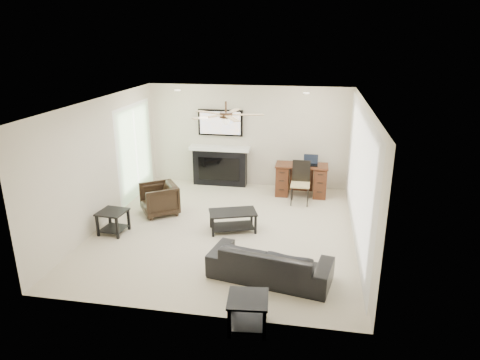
{
  "coord_description": "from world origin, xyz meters",
  "views": [
    {
      "loc": [
        1.61,
        -7.53,
        3.64
      ],
      "look_at": [
        0.28,
        0.0,
        1.04
      ],
      "focal_mm": 32.0,
      "sensor_mm": 36.0,
      "label": 1
    }
  ],
  "objects_px": {
    "sofa": "(270,262)",
    "fireplace_unit": "(220,148)",
    "armchair": "(159,199)",
    "coffee_table": "(233,221)",
    "desk": "(301,180)"
  },
  "relations": [
    {
      "from": "coffee_table",
      "to": "desk",
      "type": "bearing_deg",
      "value": 42.04
    },
    {
      "from": "fireplace_unit",
      "to": "coffee_table",
      "type": "bearing_deg",
      "value": -72.28
    },
    {
      "from": "sofa",
      "to": "fireplace_unit",
      "type": "relative_size",
      "value": 0.99
    },
    {
      "from": "sofa",
      "to": "armchair",
      "type": "relative_size",
      "value": 2.61
    },
    {
      "from": "desk",
      "to": "fireplace_unit",
      "type": "bearing_deg",
      "value": 168.7
    },
    {
      "from": "sofa",
      "to": "armchair",
      "type": "height_order",
      "value": "armchair"
    },
    {
      "from": "desk",
      "to": "armchair",
      "type": "bearing_deg",
      "value": -150.43
    },
    {
      "from": "sofa",
      "to": "coffee_table",
      "type": "bearing_deg",
      "value": -49.86
    },
    {
      "from": "sofa",
      "to": "armchair",
      "type": "distance_m",
      "value": 3.37
    },
    {
      "from": "armchair",
      "to": "desk",
      "type": "distance_m",
      "value": 3.36
    },
    {
      "from": "coffee_table",
      "to": "armchair",
      "type": "bearing_deg",
      "value": 143.1
    },
    {
      "from": "sofa",
      "to": "fireplace_unit",
      "type": "xyz_separation_m",
      "value": [
        -1.74,
        4.22,
        0.68
      ]
    },
    {
      "from": "armchair",
      "to": "coffee_table",
      "type": "relative_size",
      "value": 0.81
    },
    {
      "from": "fireplace_unit",
      "to": "armchair",
      "type": "bearing_deg",
      "value": -112.61
    },
    {
      "from": "sofa",
      "to": "coffee_table",
      "type": "relative_size",
      "value": 2.11
    }
  ]
}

